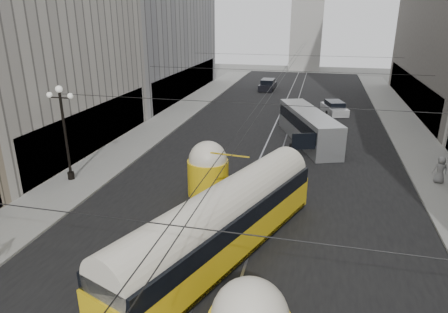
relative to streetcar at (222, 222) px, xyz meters
The scene contains 12 objects.
road 20.76m from the streetcar, 88.62° to the left, with size 20.00×85.00×0.02m, color black.
sidewalk_left 26.83m from the streetcar, 115.43° to the left, with size 4.00×72.00×0.15m, color gray.
sidewalk_right 27.27m from the streetcar, 62.67° to the left, with size 4.00×72.00×0.15m, color gray.
rail_left 20.76m from the streetcar, 90.69° to the left, with size 0.12×85.00×0.04m, color gray.
rail_right 20.79m from the streetcar, 86.54° to the left, with size 0.12×85.00×0.04m, color gray.
lamppost_left_mid 13.74m from the streetcar, 152.93° to the left, with size 1.86×0.44×6.37m.
catenary 20.12m from the streetcar, 88.20° to the left, with size 25.00×72.00×0.23m.
streetcar is the anchor object (origin of this frame).
city_bus 19.11m from the streetcar, 80.40° to the left, with size 6.00×11.34×2.78m.
sedan_white_far 30.88m from the streetcar, 79.36° to the left, with size 3.16×4.96×1.46m.
sedan_dark_far 43.60m from the streetcar, 94.80° to the left, with size 2.17×5.07×1.59m.
pedestrian_sidewalk_right 16.62m from the streetcar, 43.22° to the left, with size 0.90×0.55×1.83m, color gray.
Camera 1 is at (3.42, -3.97, 10.84)m, focal length 32.00 mm.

